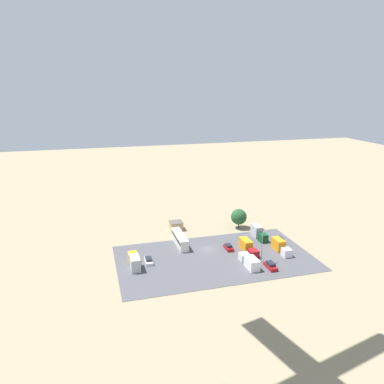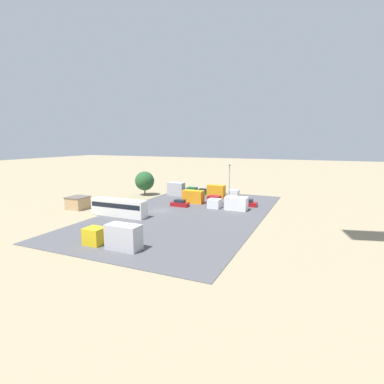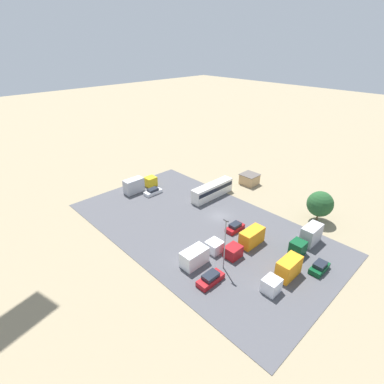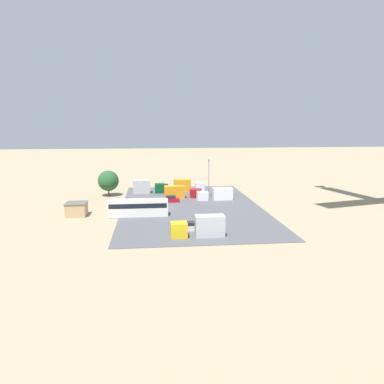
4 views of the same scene
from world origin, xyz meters
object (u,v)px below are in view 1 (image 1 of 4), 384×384
Objects in this scene: bus at (180,239)px; parked_truck_3 at (258,233)px; shed_building at (176,226)px; parked_car_3 at (229,247)px; parked_car_1 at (271,266)px; parked_car_2 at (149,261)px; parked_truck_4 at (250,262)px; parked_truck_2 at (134,261)px; parked_truck_0 at (248,247)px; parked_car_0 at (279,240)px; parked_truck_1 at (281,246)px.

parked_truck_3 reaches higher than bus.
shed_building reaches higher than parked_car_3.
parked_car_1 is 1.05× the size of parked_car_2.
parked_truck_2 is at bearing 165.13° from parked_truck_4.
parked_truck_3 is (-5.81, -19.80, 0.95)m from parked_car_1.
bus reaches higher than shed_building.
parked_truck_0 is 1.07× the size of parked_truck_4.
parked_truck_0 reaches higher than parked_car_0.
parked_car_0 is at bearing -175.63° from parked_car_2.
parked_truck_4 is at bearing -141.28° from parked_car_0.
parked_truck_0 is 1.05× the size of parked_truck_2.
parked_truck_4 reaches higher than shed_building.
parked_truck_4 is (10.66, 17.22, -0.32)m from parked_truck_3.
shed_building reaches higher than parked_car_0.
parked_car_3 is at bearing 7.30° from parked_truck_2.
parked_car_0 is at bearing 38.72° from parked_truck_4.
parked_truck_0 is (-4.90, 2.76, 0.74)m from parked_car_3.
parked_truck_3 is (-12.27, -5.75, 0.98)m from parked_car_3.
parked_truck_3 is (1.79, -11.07, 0.13)m from parked_truck_1.
parked_truck_2 is at bearing 163.15° from parked_car_1.
parked_truck_3 reaches higher than parked_truck_2.
bus is at bearing 81.92° from shed_building.
parked_truck_3 is (4.78, -4.84, 0.98)m from parked_car_0.
parked_truck_0 reaches higher than shed_building.
parked_car_0 is 45.34m from parked_truck_2.
parked_truck_1 is at bearing -2.34° from parked_truck_2.
shed_building is 12.61m from bus.
parked_truck_3 is at bearing 13.05° from parked_truck_2.
parked_car_2 is at bearing 18.86° from parked_truck_2.
parked_car_1 is 0.50× the size of parked_truck_0.
bus is 25.25m from parked_truck_3.
bus is (1.77, 12.48, 0.51)m from shed_building.
parked_truck_1 is at bearing 135.21° from shed_building.
parked_car_2 is (12.89, 21.95, -0.71)m from shed_building.
parked_truck_2 is (45.11, 4.51, 0.95)m from parked_car_0.
parked_truck_2 is at bearing -2.34° from parked_truck_1.
parked_truck_4 is (-1.61, 11.47, 0.66)m from parked_car_3.
parked_car_0 is at bearing -163.18° from parked_truck_0.
parked_truck_1 is (-7.60, -8.73, 0.81)m from parked_car_1.
parked_truck_2 is at bearing 13.05° from parked_truck_3.
bus is 2.97× the size of parked_car_0.
parked_truck_0 is at bearing 150.57° from parked_car_3.
parked_truck_4 is at bearing 69.30° from parked_truck_0.
parked_truck_1 reaches higher than parked_car_3.
parked_car_3 is at bearing 119.51° from shed_building.
parked_car_3 is 0.45× the size of parked_truck_0.
bus reaches higher than parked_car_0.
parked_truck_4 is (4.85, -2.58, 0.63)m from parked_car_1.
parked_car_0 is 0.90× the size of parked_car_2.
parked_car_2 is 1.07× the size of parked_car_3.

